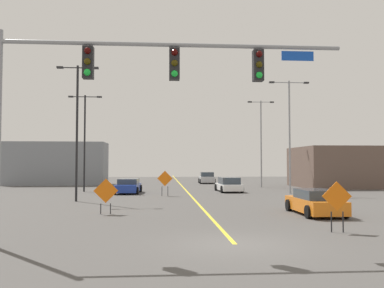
# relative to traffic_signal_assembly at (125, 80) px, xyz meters

# --- Properties ---
(ground) EXTENTS (134.32, 134.32, 0.00)m
(ground) POSITION_rel_traffic_signal_assembly_xyz_m (3.59, 0.02, -5.35)
(ground) COLOR #4C4947
(road_centre_stripe) EXTENTS (0.16, 74.62, 0.01)m
(road_centre_stripe) POSITION_rel_traffic_signal_assembly_xyz_m (3.59, 37.33, -5.35)
(road_centre_stripe) COLOR yellow
(road_centre_stripe) RESTS_ON ground
(traffic_signal_assembly) EXTENTS (11.30, 0.44, 6.93)m
(traffic_signal_assembly) POSITION_rel_traffic_signal_assembly_xyz_m (0.00, 0.00, 0.00)
(traffic_signal_assembly) COLOR gray
(traffic_signal_assembly) RESTS_ON ground
(street_lamp_far_right) EXTENTS (3.09, 0.24, 9.04)m
(street_lamp_far_right) POSITION_rel_traffic_signal_assembly_xyz_m (-5.99, 25.92, -0.10)
(street_lamp_far_right) COLOR black
(street_lamp_far_right) RESTS_ON ground
(street_lamp_near_left) EXTENTS (3.57, 0.24, 9.95)m
(street_lamp_near_left) POSITION_rel_traffic_signal_assembly_xyz_m (12.46, 22.27, 0.41)
(street_lamp_near_left) COLOR gray
(street_lamp_near_left) RESTS_ON ground
(street_lamp_near_right) EXTENTS (2.90, 0.24, 9.53)m
(street_lamp_near_right) POSITION_rel_traffic_signal_assembly_xyz_m (-4.72, 15.96, 0.13)
(street_lamp_near_right) COLOR black
(street_lamp_near_right) RESTS_ON ground
(street_lamp_mid_right) EXTENTS (2.95, 0.24, 9.61)m
(street_lamp_mid_right) POSITION_rel_traffic_signal_assembly_xyz_m (12.22, 31.77, 0.18)
(street_lamp_mid_right) COLOR gray
(street_lamp_mid_right) RESTS_ON ground
(construction_sign_left_lane) EXTENTS (1.24, 0.20, 2.04)m
(construction_sign_left_lane) POSITION_rel_traffic_signal_assembly_xyz_m (1.48, 20.29, -4.05)
(construction_sign_left_lane) COLOR orange
(construction_sign_left_lane) RESTS_ON ground
(construction_sign_right_shoulder) EXTENTS (1.27, 0.18, 1.85)m
(construction_sign_right_shoulder) POSITION_rel_traffic_signal_assembly_xyz_m (-1.71, 8.51, -4.21)
(construction_sign_right_shoulder) COLOR orange
(construction_sign_right_shoulder) RESTS_ON ground
(construction_sign_median_near) EXTENTS (1.13, 0.17, 1.95)m
(construction_sign_median_near) POSITION_rel_traffic_signal_assembly_xyz_m (7.93, 2.08, -4.10)
(construction_sign_median_near) COLOR orange
(construction_sign_median_near) RESTS_ON ground
(car_white_distant) EXTENTS (2.19, 4.53, 1.35)m
(car_white_distant) POSITION_rel_traffic_signal_assembly_xyz_m (7.45, 24.87, -4.71)
(car_white_distant) COLOR white
(car_white_distant) RESTS_ON ground
(car_silver_mid) EXTENTS (2.15, 4.05, 1.48)m
(car_silver_mid) POSITION_rel_traffic_signal_assembly_xyz_m (7.17, 40.97, -4.66)
(car_silver_mid) COLOR #B7BABF
(car_silver_mid) RESTS_ON ground
(car_blue_near) EXTENTS (2.28, 4.59, 1.27)m
(car_blue_near) POSITION_rel_traffic_signal_assembly_xyz_m (-1.72, 23.77, -4.74)
(car_blue_near) COLOR #1E389E
(car_blue_near) RESTS_ON ground
(car_orange_approaching) EXTENTS (2.07, 4.57, 1.30)m
(car_orange_approaching) POSITION_rel_traffic_signal_assembly_xyz_m (9.14, 7.55, -4.72)
(car_orange_approaching) COLOR orange
(car_orange_approaching) RESTS_ON ground
(roadside_building_west) EXTENTS (11.78, 5.07, 5.21)m
(roadside_building_west) POSITION_rel_traffic_signal_assembly_xyz_m (-11.57, 38.76, -2.75)
(roadside_building_west) COLOR gray
(roadside_building_west) RESTS_ON ground
(roadside_building_east) EXTENTS (10.86, 8.89, 4.44)m
(roadside_building_east) POSITION_rel_traffic_signal_assembly_xyz_m (21.77, 31.36, -3.14)
(roadside_building_east) COLOR brown
(roadside_building_east) RESTS_ON ground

